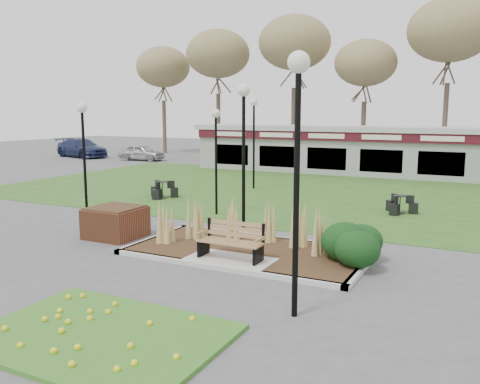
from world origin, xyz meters
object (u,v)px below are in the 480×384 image
at_px(lamp_post_near_left, 244,126).
at_px(lamp_post_far_left, 254,123).
at_px(lamp_post_mid_right, 216,138).
at_px(car_silver, 142,152).
at_px(car_black, 283,151).
at_px(bistro_set_b, 400,207).
at_px(bistro_set_a, 162,192).
at_px(lamp_post_mid_left, 83,137).
at_px(car_blue, 82,148).
at_px(lamp_post_near_right, 298,127).
at_px(brick_planter, 116,222).
at_px(food_pavilion, 386,151).
at_px(park_bench, 232,240).

distance_m(lamp_post_near_left, lamp_post_far_left, 9.28).
bearing_deg(lamp_post_near_left, lamp_post_mid_right, 135.45).
relative_size(car_silver, car_black, 0.97).
bearing_deg(lamp_post_mid_right, bistro_set_b, 28.19).
distance_m(lamp_post_mid_right, bistro_set_a, 5.15).
height_order(lamp_post_mid_left, bistro_set_b, lamp_post_mid_left).
distance_m(lamp_post_near_left, car_blue, 29.90).
height_order(lamp_post_near_right, lamp_post_mid_right, lamp_post_near_right).
relative_size(bistro_set_a, bistro_set_b, 1.09).
bearing_deg(lamp_post_mid_left, car_silver, 123.14).
height_order(brick_planter, car_blue, car_blue).
bearing_deg(brick_planter, lamp_post_near_right, -24.62).
bearing_deg(lamp_post_mid_right, brick_planter, -103.75).
bearing_deg(lamp_post_near_left, lamp_post_near_right, -55.28).
bearing_deg(car_silver, lamp_post_mid_left, -152.60).
height_order(food_pavilion, lamp_post_near_left, lamp_post_near_left).
height_order(lamp_post_near_left, car_blue, lamp_post_near_left).
relative_size(brick_planter, bistro_set_b, 1.21).
relative_size(brick_planter, car_black, 0.40).
distance_m(food_pavilion, lamp_post_near_right, 22.43).
relative_size(lamp_post_near_right, lamp_post_far_left, 1.10).
height_order(park_bench, lamp_post_mid_right, lamp_post_mid_right).
distance_m(park_bench, brick_planter, 4.47).
distance_m(bistro_set_b, car_black, 22.05).
bearing_deg(car_blue, lamp_post_mid_right, -111.45).
bearing_deg(bistro_set_b, bistro_set_a, -173.43).
relative_size(bistro_set_b, car_black, 0.33).
distance_m(park_bench, car_silver, 28.02).
relative_size(lamp_post_far_left, bistro_set_a, 3.28).
xyz_separation_m(lamp_post_near_left, bistro_set_b, (3.87, 5.41, -3.13)).
relative_size(lamp_post_mid_left, bistro_set_a, 3.04).
distance_m(brick_planter, bistro_set_a, 7.07).
height_order(car_silver, car_black, car_silver).
distance_m(lamp_post_near_right, car_blue, 36.20).
relative_size(lamp_post_mid_left, car_silver, 1.12).
xyz_separation_m(bistro_set_a, car_black, (-2.17, 19.54, 0.36)).
bearing_deg(car_blue, bistro_set_a, -112.98).
relative_size(lamp_post_near_right, car_black, 1.29).
bearing_deg(lamp_post_mid_left, park_bench, -13.40).
distance_m(bistro_set_a, car_blue, 22.33).
xyz_separation_m(park_bench, lamp_post_mid_right, (-3.33, 5.11, 2.25)).
bearing_deg(lamp_post_near_right, lamp_post_far_left, 118.03).
distance_m(food_pavilion, car_silver, 18.87).
xyz_separation_m(food_pavilion, car_silver, (-18.82, 1.04, -0.85)).
relative_size(park_bench, food_pavilion, 0.07).
height_order(bistro_set_b, car_black, car_black).
bearing_deg(car_black, lamp_post_far_left, 171.95).
relative_size(lamp_post_mid_left, lamp_post_far_left, 0.93).
xyz_separation_m(lamp_post_near_left, lamp_post_mid_left, (-5.12, -1.46, -0.39)).
relative_size(park_bench, lamp_post_mid_right, 0.44).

